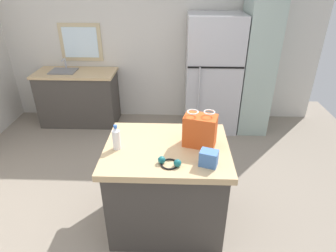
{
  "coord_description": "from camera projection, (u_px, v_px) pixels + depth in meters",
  "views": [
    {
      "loc": [
        0.3,
        -2.3,
        2.3
      ],
      "look_at": [
        0.21,
        0.19,
        0.96
      ],
      "focal_mm": 30.66,
      "sensor_mm": 36.0,
      "label": 1
    }
  ],
  "objects": [
    {
      "name": "sink_counter",
      "position": [
        79.0,
        97.0,
        4.79
      ],
      "size": [
        1.28,
        0.61,
        1.08
      ],
      "color": "#423D38",
      "rests_on": "ground"
    },
    {
      "name": "shopping_bag",
      "position": [
        200.0,
        130.0,
        2.55
      ],
      "size": [
        0.32,
        0.25,
        0.33
      ],
      "color": "#DB511E",
      "rests_on": "kitchen_island"
    },
    {
      "name": "ground",
      "position": [
        148.0,
        211.0,
        3.12
      ],
      "size": [
        6.24,
        6.24,
        0.0
      ],
      "primitive_type": "plane",
      "color": "gray"
    },
    {
      "name": "tall_cabinet",
      "position": [
        257.0,
        61.0,
        4.34
      ],
      "size": [
        0.45,
        0.66,
        2.21
      ],
      "color": "#9EB2A8",
      "rests_on": "ground"
    },
    {
      "name": "small_box",
      "position": [
        209.0,
        158.0,
        2.31
      ],
      "size": [
        0.17,
        0.15,
        0.13
      ],
      "primitive_type": "cube",
      "rotation": [
        0.0,
        0.0,
        -0.32
      ],
      "color": "#4775B7",
      "rests_on": "kitchen_island"
    },
    {
      "name": "kitchen_island",
      "position": [
        167.0,
        185.0,
        2.8
      ],
      "size": [
        1.12,
        0.9,
        0.91
      ],
      "color": "#423D38",
      "rests_on": "ground"
    },
    {
      "name": "ear_defenders",
      "position": [
        169.0,
        162.0,
        2.33
      ],
      "size": [
        0.19,
        0.19,
        0.06
      ],
      "color": "black",
      "rests_on": "kitchen_island"
    },
    {
      "name": "back_wall",
      "position": [
        159.0,
        37.0,
        4.64
      ],
      "size": [
        5.2,
        0.13,
        2.74
      ],
      "color": "silver",
      "rests_on": "ground"
    },
    {
      "name": "bottle",
      "position": [
        116.0,
        138.0,
        2.51
      ],
      "size": [
        0.07,
        0.07,
        0.23
      ],
      "color": "white",
      "rests_on": "kitchen_island"
    },
    {
      "name": "refrigerator",
      "position": [
        212.0,
        74.0,
        4.46
      ],
      "size": [
        0.81,
        0.74,
        1.79
      ],
      "color": "#B7B7BC",
      "rests_on": "ground"
    }
  ]
}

